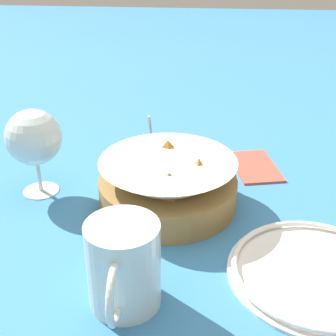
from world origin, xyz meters
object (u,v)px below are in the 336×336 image
at_px(beer_mug, 124,268).
at_px(food_basket, 168,185).
at_px(wine_glass, 33,141).
at_px(sauce_cup, 152,151).
at_px(side_plate, 315,272).

bearing_deg(beer_mug, food_basket, 171.85).
distance_m(wine_glass, beer_mug, 0.32).
height_order(sauce_cup, wine_glass, wine_glass).
xyz_separation_m(food_basket, sauce_cup, (-0.17, -0.05, -0.02)).
xyz_separation_m(beer_mug, side_plate, (-0.07, 0.24, -0.05)).
relative_size(food_basket, sauce_cup, 2.12).
bearing_deg(food_basket, side_plate, 52.74).
relative_size(wine_glass, side_plate, 0.64).
distance_m(food_basket, wine_glass, 0.24).
xyz_separation_m(food_basket, beer_mug, (0.23, -0.03, 0.01)).
height_order(food_basket, beer_mug, beer_mug).
xyz_separation_m(food_basket, side_plate, (0.16, 0.21, -0.03)).
distance_m(sauce_cup, wine_glass, 0.25).
height_order(food_basket, side_plate, food_basket).
distance_m(sauce_cup, side_plate, 0.42).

